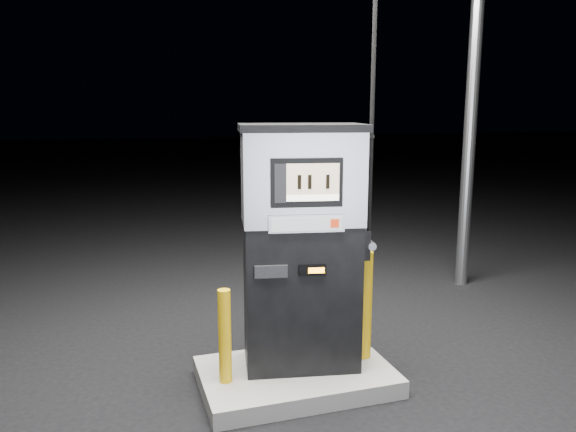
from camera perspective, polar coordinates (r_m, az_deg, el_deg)
name	(u,v)px	position (r m, az deg, el deg)	size (l,w,h in m)	color
ground	(296,385)	(4.99, 0.81, -16.77)	(80.00, 80.00, 0.00)	black
pump_island	(296,377)	(4.96, 0.81, -16.00)	(1.60, 1.00, 0.15)	slate
fuel_dispenser	(302,245)	(4.67, 1.40, -2.96)	(1.17, 0.78, 4.24)	black
bollard_left	(225,336)	(4.59, -6.44, -12.05)	(0.10, 0.10, 0.77)	gold
bollard_right	(365,305)	(5.00, 7.79, -8.96)	(0.13, 0.13, 0.96)	gold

